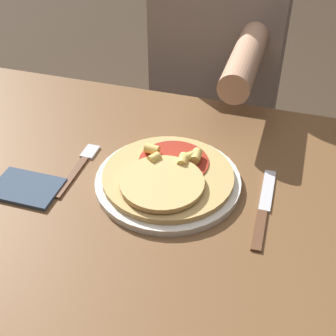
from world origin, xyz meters
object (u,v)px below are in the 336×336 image
plate (168,181)px  fork (80,166)px  dining_table (150,236)px  knife (264,209)px  person_diner (218,75)px  pizza (167,176)px

plate → fork: plate is taller
dining_table → knife: (0.22, 0.02, 0.12)m
fork → person_diner: size_ratio=0.15×
plate → fork: (-0.19, -0.00, -0.00)m
plate → fork: 0.19m
pizza → fork: (-0.19, 0.00, -0.02)m
knife → person_diner: (-0.21, 0.61, -0.06)m
knife → dining_table: bearing=-175.0°
pizza → knife: size_ratio=1.16×
plate → pizza: pizza is taller
fork → dining_table: bearing=-12.7°
pizza → person_diner: bearing=92.2°
dining_table → fork: fork is taller
dining_table → person_diner: person_diner is taller
dining_table → plate: (0.03, 0.04, 0.12)m
pizza → person_diner: 0.60m
dining_table → pizza: size_ratio=4.70×
plate → person_diner: person_diner is taller
knife → person_diner: bearing=109.1°
dining_table → knife: bearing=5.0°
person_diner → pizza: bearing=-87.8°
pizza → fork: bearing=179.0°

